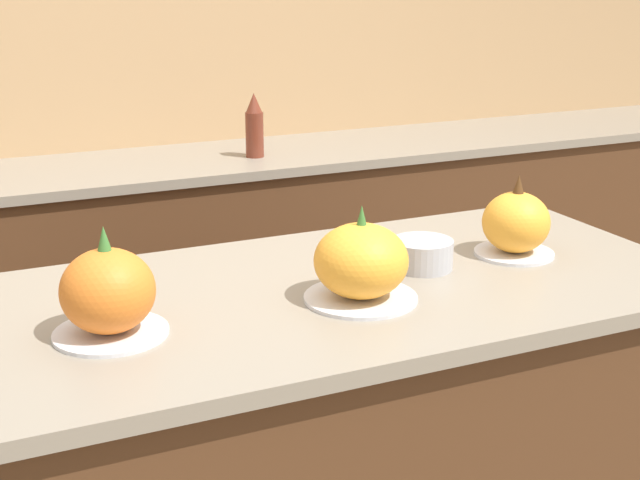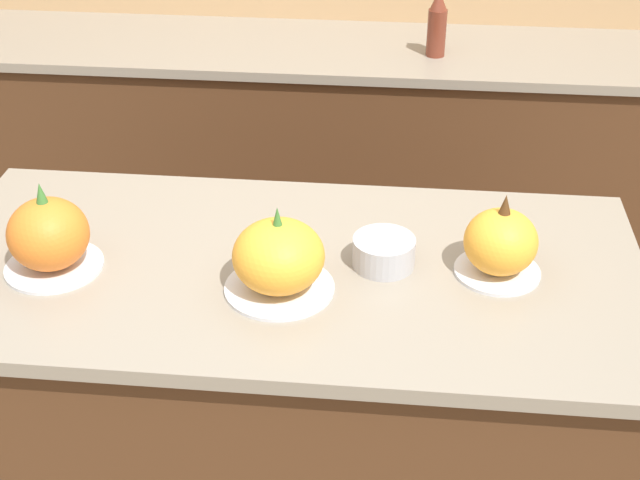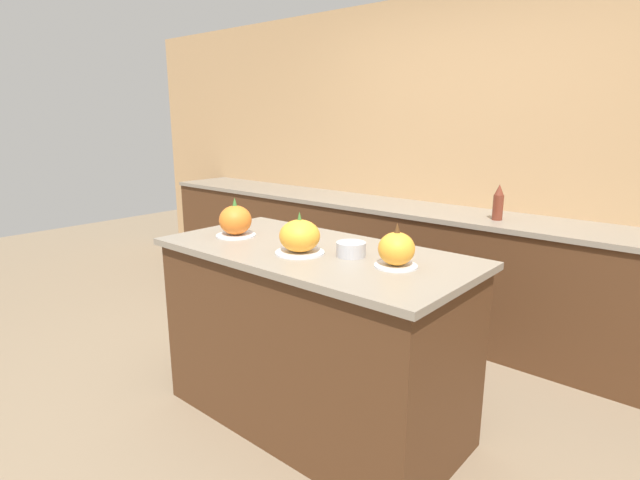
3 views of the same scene
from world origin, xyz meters
The scene contains 7 objects.
kitchen_island centered at (0.00, 0.00, 0.48)m, with size 1.62×0.79×0.95m.
back_counter centered at (0.00, 1.54, 0.46)m, with size 6.00×0.60×0.92m.
pumpkin_cake_left centered at (-0.52, -0.06, 1.04)m, with size 0.22×0.22×0.22m.
pumpkin_cake_center centered at (0.00, -0.10, 1.03)m, with size 0.24×0.24×0.21m.
pumpkin_cake_right centered at (0.47, 0.02, 1.03)m, with size 0.19×0.19×0.20m.
bottle_tall centered at (0.35, 1.47, 1.04)m, with size 0.07×0.07×0.24m.
mixing_bowl centered at (0.22, 0.02, 0.99)m, with size 0.14×0.14×0.07m.
Camera 2 is at (0.25, -1.66, 2.06)m, focal length 50.00 mm.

